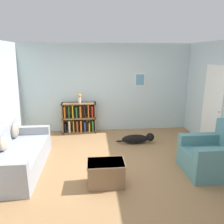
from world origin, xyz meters
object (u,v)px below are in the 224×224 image
(recliner_chair, at_px, (213,156))
(vase, at_px, (80,98))
(couch, at_px, (16,156))
(dog, at_px, (138,139))
(coffee_table, at_px, (106,173))
(bookshelf, at_px, (79,118))

(recliner_chair, bearing_deg, vase, 136.82)
(couch, xyz_separation_m, vase, (1.20, 2.12, 0.76))
(recliner_chair, distance_m, dog, 1.97)
(dog, bearing_deg, recliner_chair, -53.09)
(couch, xyz_separation_m, coffee_table, (1.78, -0.68, -0.06))
(recliner_chair, relative_size, vase, 3.72)
(bookshelf, height_order, coffee_table, bookshelf)
(dog, distance_m, vase, 2.06)
(couch, height_order, dog, couch)
(recliner_chair, xyz_separation_m, vase, (-2.72, 2.55, 0.72))
(couch, distance_m, recliner_chair, 3.94)
(bookshelf, distance_m, coffee_table, 2.89)
(coffee_table, distance_m, vase, 2.98)
(couch, xyz_separation_m, dog, (2.75, 1.13, -0.17))
(recliner_chair, height_order, coffee_table, recliner_chair)
(couch, relative_size, bookshelf, 1.99)
(bookshelf, bearing_deg, coffee_table, -77.62)
(recliner_chair, xyz_separation_m, dog, (-1.17, 1.56, -0.22))
(bookshelf, height_order, dog, bookshelf)
(dog, bearing_deg, coffee_table, -118.14)
(couch, relative_size, coffee_table, 2.96)
(dog, xyz_separation_m, vase, (-1.55, 0.99, 0.93))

